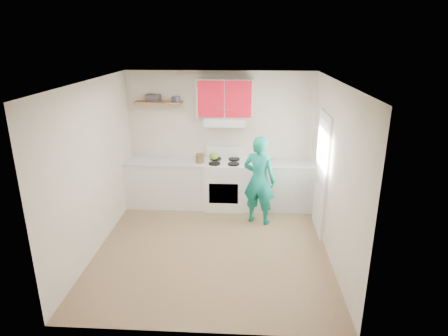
# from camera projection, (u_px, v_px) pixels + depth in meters

# --- Properties ---
(floor) EXTENTS (3.80, 3.80, 0.00)m
(floor) POSITION_uv_depth(u_px,v_px,m) (213.00, 247.00, 6.17)
(floor) COLOR brown
(floor) RESTS_ON ground
(ceiling) EXTENTS (3.60, 3.80, 0.04)m
(ceiling) POSITION_uv_depth(u_px,v_px,m) (211.00, 82.00, 5.33)
(ceiling) COLOR white
(ceiling) RESTS_ON floor
(back_wall) EXTENTS (3.60, 0.04, 2.60)m
(back_wall) POSITION_uv_depth(u_px,v_px,m) (220.00, 138.00, 7.55)
(back_wall) COLOR beige
(back_wall) RESTS_ON floor
(front_wall) EXTENTS (3.60, 0.04, 2.60)m
(front_wall) POSITION_uv_depth(u_px,v_px,m) (196.00, 231.00, 3.96)
(front_wall) COLOR beige
(front_wall) RESTS_ON floor
(left_wall) EXTENTS (0.04, 3.80, 2.60)m
(left_wall) POSITION_uv_depth(u_px,v_px,m) (94.00, 168.00, 5.85)
(left_wall) COLOR beige
(left_wall) RESTS_ON floor
(right_wall) EXTENTS (0.04, 3.80, 2.60)m
(right_wall) POSITION_uv_depth(u_px,v_px,m) (334.00, 172.00, 5.66)
(right_wall) COLOR beige
(right_wall) RESTS_ON floor
(door) EXTENTS (0.05, 0.85, 2.05)m
(door) POSITION_uv_depth(u_px,v_px,m) (322.00, 174.00, 6.41)
(door) COLOR white
(door) RESTS_ON floor
(door_glass) EXTENTS (0.01, 0.55, 0.95)m
(door_glass) POSITION_uv_depth(u_px,v_px,m) (322.00, 149.00, 6.27)
(door_glass) COLOR white
(door_glass) RESTS_ON door
(counter_left) EXTENTS (1.52, 0.60, 0.90)m
(counter_left) POSITION_uv_depth(u_px,v_px,m) (167.00, 183.00, 7.60)
(counter_left) COLOR silver
(counter_left) RESTS_ON floor
(counter_right) EXTENTS (1.32, 0.60, 0.90)m
(counter_right) POSITION_uv_depth(u_px,v_px,m) (278.00, 186.00, 7.48)
(counter_right) COLOR silver
(counter_right) RESTS_ON floor
(stove) EXTENTS (0.76, 0.65, 0.92)m
(stove) POSITION_uv_depth(u_px,v_px,m) (224.00, 184.00, 7.51)
(stove) COLOR white
(stove) RESTS_ON floor
(range_hood) EXTENTS (0.76, 0.44, 0.15)m
(range_hood) POSITION_uv_depth(u_px,v_px,m) (225.00, 121.00, 7.21)
(range_hood) COLOR silver
(range_hood) RESTS_ON back_wall
(upper_cabinets) EXTENTS (1.02, 0.33, 0.70)m
(upper_cabinets) POSITION_uv_depth(u_px,v_px,m) (225.00, 98.00, 7.12)
(upper_cabinets) COLOR red
(upper_cabinets) RESTS_ON back_wall
(shelf) EXTENTS (0.90, 0.30, 0.04)m
(shelf) POSITION_uv_depth(u_px,v_px,m) (159.00, 102.00, 7.24)
(shelf) COLOR brown
(shelf) RESTS_ON back_wall
(books) EXTENTS (0.28, 0.22, 0.13)m
(books) POSITION_uv_depth(u_px,v_px,m) (153.00, 98.00, 7.24)
(books) COLOR #433B3D
(books) RESTS_ON shelf
(tin) EXTENTS (0.21, 0.21, 0.10)m
(tin) POSITION_uv_depth(u_px,v_px,m) (176.00, 99.00, 7.20)
(tin) COLOR #333D4C
(tin) RESTS_ON shelf
(kettle) EXTENTS (0.21, 0.21, 0.15)m
(kettle) POSITION_uv_depth(u_px,v_px,m) (214.00, 156.00, 7.47)
(kettle) COLOR olive
(kettle) RESTS_ON stove
(crock) EXTENTS (0.16, 0.16, 0.19)m
(crock) POSITION_uv_depth(u_px,v_px,m) (200.00, 159.00, 7.31)
(crock) COLOR #4E3D22
(crock) RESTS_ON counter_left
(cutting_board) EXTENTS (0.37, 0.31, 0.02)m
(cutting_board) POSITION_uv_depth(u_px,v_px,m) (265.00, 163.00, 7.34)
(cutting_board) COLOR olive
(cutting_board) RESTS_ON counter_right
(silicone_mat) EXTENTS (0.34, 0.29, 0.01)m
(silicone_mat) POSITION_uv_depth(u_px,v_px,m) (294.00, 164.00, 7.31)
(silicone_mat) COLOR red
(silicone_mat) RESTS_ON counter_right
(person) EXTENTS (0.69, 0.58, 1.61)m
(person) POSITION_uv_depth(u_px,v_px,m) (259.00, 180.00, 6.75)
(person) COLOR #0E7F6C
(person) RESTS_ON floor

